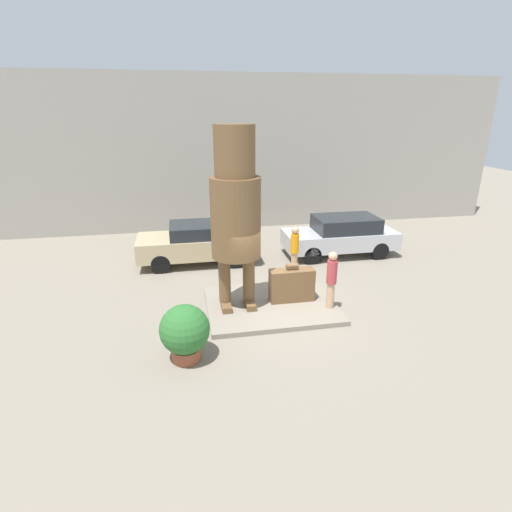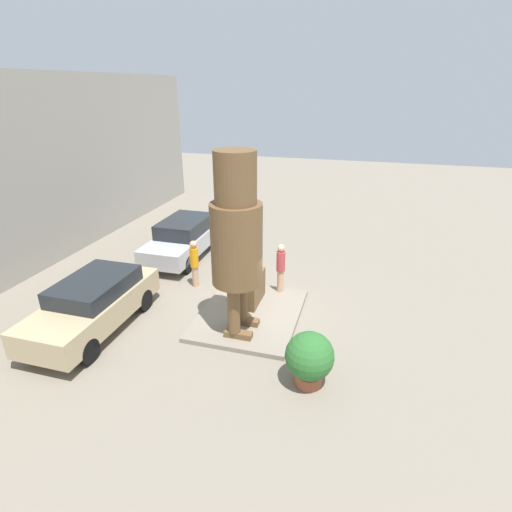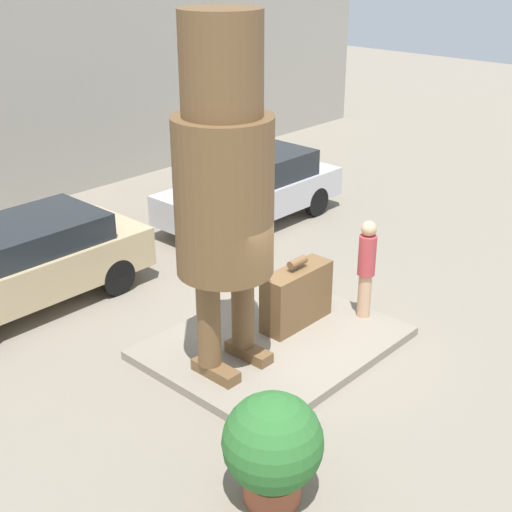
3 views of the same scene
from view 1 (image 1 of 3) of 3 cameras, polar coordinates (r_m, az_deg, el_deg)
name	(u,v)px [view 1 (image 1 of 3)]	position (r m, az deg, el deg)	size (l,w,h in m)	color
ground_plane	(271,307)	(12.33, 2.14, -7.32)	(60.00, 60.00, 0.00)	gray
pedestal	(271,305)	(12.29, 2.14, -7.02)	(3.87, 3.06, 0.15)	gray
building_backdrop	(230,154)	(20.13, -3.71, 14.32)	(28.00, 0.60, 7.32)	gray
statue_figure	(235,206)	(11.09, -2.95, 7.12)	(1.41, 1.41, 5.20)	brown
giant_suitcase	(292,285)	(12.27, 5.11, -4.12)	(1.36, 0.47, 1.20)	brown
tourist	(332,278)	(11.80, 10.75, -3.04)	(0.30, 0.30, 1.75)	tan
parked_car_tan	(199,242)	(15.69, -8.16, 2.02)	(4.57, 1.87, 1.59)	tan
parked_car_silver	(341,235)	(16.79, 12.07, 2.98)	(4.59, 1.84, 1.62)	#B7B7BC
planter_pot	(185,331)	(9.71, -10.13, -10.56)	(1.19, 1.19, 1.42)	brown
worker_hivis	(295,248)	(14.53, 5.54, 1.12)	(0.30, 0.30, 1.78)	tan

